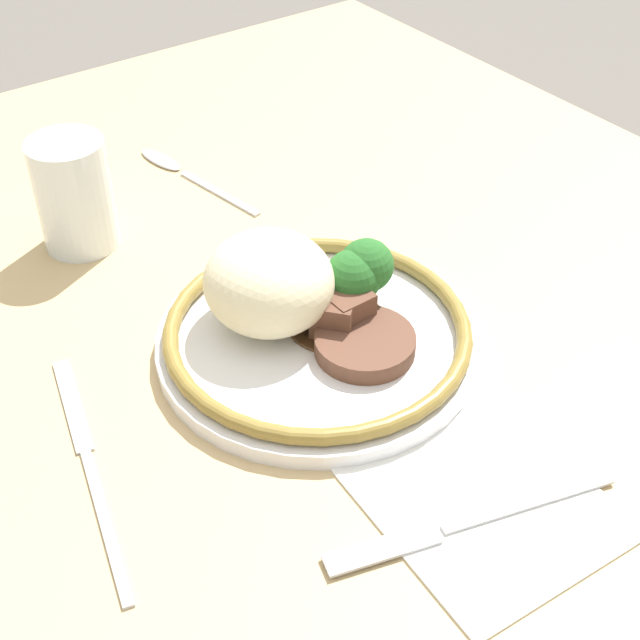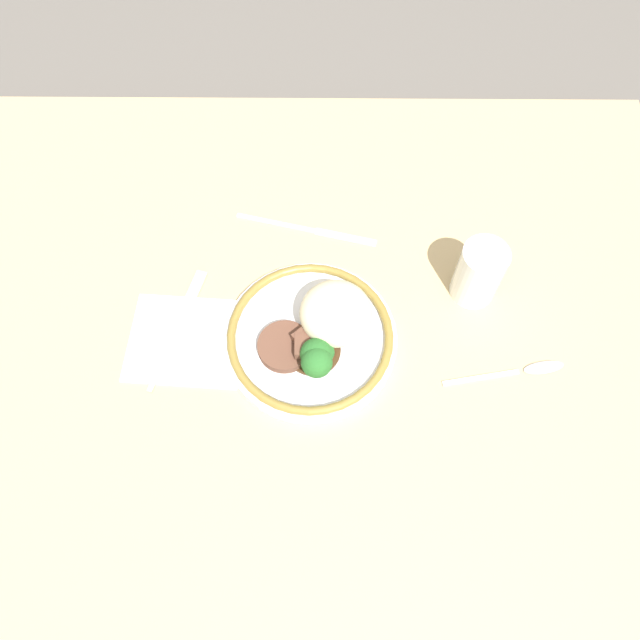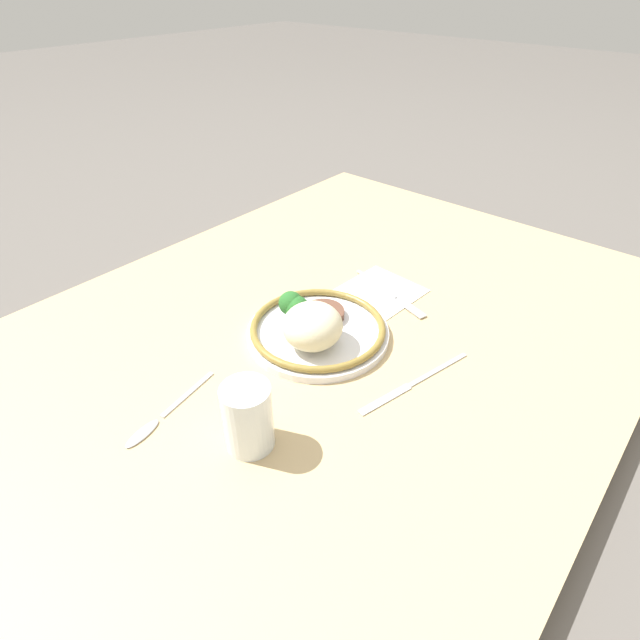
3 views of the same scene
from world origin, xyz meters
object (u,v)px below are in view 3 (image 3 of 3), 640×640
juice_glass (248,419)px  knife (412,384)px  fork (395,297)px  plate (315,326)px  spoon (155,423)px

juice_glass → knife: 0.26m
fork → knife: bearing=-34.2°
juice_glass → fork: juice_glass is taller
fork → knife: fork is taller
juice_glass → fork: 0.42m
fork → juice_glass: bearing=-67.4°
plate → fork: plate is taller
knife → spoon: spoon is taller
plate → juice_glass: 0.24m
plate → knife: plate is taller
fork → spoon: (0.48, -0.08, -0.00)m
plate → fork: 0.20m
plate → spoon: 0.29m
juice_glass → fork: size_ratio=0.51×
fork → spoon: bearing=-83.1°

